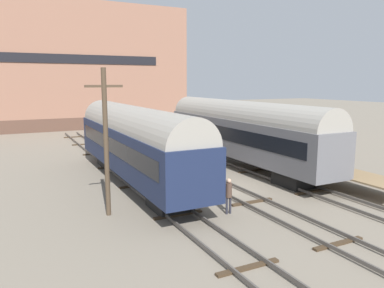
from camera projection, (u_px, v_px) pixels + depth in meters
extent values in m
plane|color=slate|center=(223.00, 189.00, 23.23)|extent=(200.00, 200.00, 0.00)
cube|color=#4C4742|center=(144.00, 198.00, 20.92)|extent=(0.08, 60.00, 0.16)
cube|color=#4C4742|center=(168.00, 194.00, 21.55)|extent=(0.08, 60.00, 0.16)
cube|color=#3D2D1E|center=(248.00, 267.00, 13.32)|extent=(2.60, 0.24, 0.10)
cube|color=#3D2D1E|center=(178.00, 215.00, 18.61)|extent=(2.60, 0.24, 0.10)
cube|color=#3D2D1E|center=(139.00, 185.00, 23.90)|extent=(2.60, 0.24, 0.10)
cube|color=#3D2D1E|center=(115.00, 167.00, 29.20)|extent=(2.60, 0.24, 0.10)
cube|color=#3D2D1E|center=(97.00, 154.00, 34.49)|extent=(2.60, 0.24, 0.10)
cube|color=#3D2D1E|center=(85.00, 144.00, 39.78)|extent=(2.60, 0.24, 0.10)
cube|color=#3D2D1E|center=(75.00, 137.00, 45.08)|extent=(2.60, 0.24, 0.10)
cube|color=#4C4742|center=(214.00, 188.00, 22.89)|extent=(0.08, 60.00, 0.16)
cube|color=#4C4742|center=(233.00, 185.00, 23.52)|extent=(0.08, 60.00, 0.16)
cube|color=#3D2D1E|center=(338.00, 244.00, 15.29)|extent=(2.60, 0.24, 0.10)
cube|color=#3D2D1E|center=(252.00, 202.00, 20.58)|extent=(2.60, 0.24, 0.10)
cube|color=#3D2D1E|center=(201.00, 178.00, 25.87)|extent=(2.60, 0.24, 0.10)
cube|color=#3D2D1E|center=(167.00, 161.00, 31.17)|extent=(2.60, 0.24, 0.10)
cube|color=#3D2D1E|center=(143.00, 150.00, 36.46)|extent=(2.60, 0.24, 0.10)
cube|color=#3D2D1E|center=(125.00, 141.00, 41.75)|extent=(2.60, 0.24, 0.10)
cube|color=#3D2D1E|center=(112.00, 135.00, 47.05)|extent=(2.60, 0.24, 0.10)
cube|color=#4C4742|center=(272.00, 179.00, 24.86)|extent=(0.08, 60.00, 0.16)
cube|color=#4C4742|center=(289.00, 177.00, 25.49)|extent=(0.08, 60.00, 0.16)
cube|color=#3D2D1E|center=(313.00, 192.00, 22.55)|extent=(2.60, 0.24, 0.10)
cube|color=#3D2D1E|center=(254.00, 171.00, 27.84)|extent=(2.60, 0.24, 0.10)
cube|color=#3D2D1E|center=(214.00, 157.00, 33.14)|extent=(2.60, 0.24, 0.10)
cube|color=#3D2D1E|center=(185.00, 146.00, 38.43)|extent=(2.60, 0.24, 0.10)
cube|color=#3D2D1E|center=(163.00, 139.00, 43.72)|extent=(2.60, 0.24, 0.10)
cube|color=#3D2D1E|center=(145.00, 133.00, 49.02)|extent=(2.60, 0.24, 0.10)
cube|color=black|center=(112.00, 159.00, 29.75)|extent=(1.80, 2.40, 1.00)
cube|color=black|center=(169.00, 200.00, 19.51)|extent=(1.80, 2.40, 1.00)
cube|color=#192342|center=(134.00, 148.00, 24.33)|extent=(2.99, 17.87, 2.65)
cube|color=black|center=(134.00, 143.00, 24.28)|extent=(3.03, 16.44, 0.96)
cylinder|color=gray|center=(133.00, 128.00, 24.12)|extent=(2.84, 17.51, 2.84)
cube|color=black|center=(203.00, 148.00, 34.84)|extent=(1.80, 2.40, 1.00)
cube|color=black|center=(294.00, 178.00, 23.96)|extent=(1.80, 2.40, 1.00)
cube|color=slate|center=(241.00, 136.00, 29.09)|extent=(2.91, 18.98, 2.79)
cube|color=black|center=(241.00, 132.00, 29.04)|extent=(2.95, 17.46, 1.00)
cylinder|color=gray|center=(241.00, 119.00, 28.86)|extent=(2.77, 18.60, 2.77)
cube|color=#8C704C|center=(317.00, 165.00, 25.50)|extent=(2.40, 13.04, 0.10)
cylinder|color=brown|center=(250.00, 157.00, 30.73)|extent=(0.20, 0.20, 0.94)
cylinder|color=brown|center=(270.00, 155.00, 31.66)|extent=(0.20, 0.20, 0.94)
cylinder|color=brown|center=(305.00, 174.00, 25.12)|extent=(0.20, 0.20, 0.94)
cylinder|color=brown|center=(328.00, 171.00, 26.05)|extent=(0.20, 0.20, 0.94)
cube|color=brown|center=(296.00, 153.00, 27.15)|extent=(1.40, 0.40, 0.06)
cube|color=brown|center=(295.00, 149.00, 27.25)|extent=(1.40, 0.06, 0.45)
cube|color=black|center=(290.00, 157.00, 26.92)|extent=(0.06, 0.40, 0.40)
cube|color=black|center=(302.00, 156.00, 27.45)|extent=(0.06, 0.40, 0.40)
cylinder|color=#282833|center=(227.00, 206.00, 18.78)|extent=(0.12, 0.12, 0.87)
cylinder|color=#282833|center=(230.00, 205.00, 18.87)|extent=(0.12, 0.12, 0.87)
cylinder|color=#4C382D|center=(229.00, 190.00, 18.70)|extent=(0.32, 0.32, 0.73)
sphere|color=tan|center=(229.00, 181.00, 18.62)|extent=(0.24, 0.24, 0.24)
cylinder|color=#473828|center=(106.00, 144.00, 18.14)|extent=(0.24, 0.24, 7.25)
cube|color=#473828|center=(104.00, 86.00, 17.69)|extent=(1.80, 0.12, 0.12)
cube|color=brown|center=(69.00, 120.00, 56.45)|extent=(33.84, 11.58, 1.75)
cube|color=#936651|center=(66.00, 61.00, 55.02)|extent=(33.84, 11.58, 15.77)
cube|color=black|center=(73.00, 59.00, 49.86)|extent=(23.69, 0.10, 1.20)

